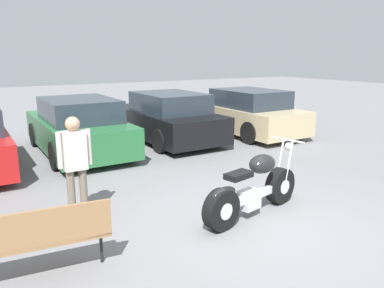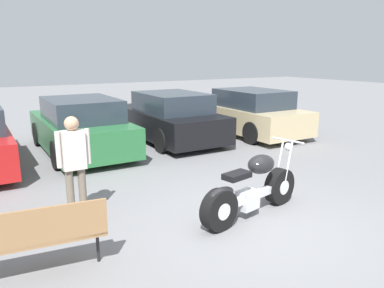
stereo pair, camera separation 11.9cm
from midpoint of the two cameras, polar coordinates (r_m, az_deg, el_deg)
ground_plane at (r=5.92m, az=9.60°, el=-12.01°), size 60.00×60.00×0.00m
motorcycle at (r=6.07m, az=8.67°, el=-6.87°), size 2.14×0.82×1.11m
parked_car_green at (r=10.27m, az=-17.25°, el=2.44°), size 1.95×4.34×1.45m
parked_car_black at (r=11.33m, az=-4.17°, el=3.98°), size 1.95×4.34×1.45m
parked_car_champagne at (r=12.43m, az=7.87°, el=4.73°), size 1.95×4.34×1.45m
park_bench at (r=4.68m, az=-22.43°, el=-12.69°), size 1.54×0.57×0.89m
person_standing at (r=6.02m, az=-17.92°, el=-2.28°), size 0.52×0.22×1.63m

